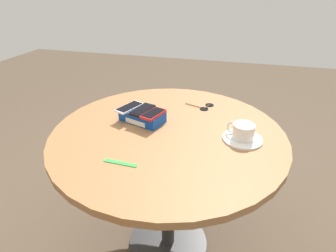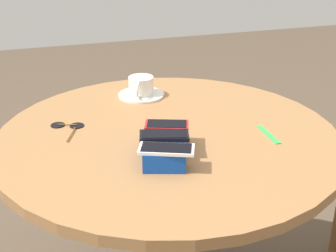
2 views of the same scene
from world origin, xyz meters
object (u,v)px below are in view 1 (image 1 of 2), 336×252
(phone_red, at_px, (153,114))
(saucer, at_px, (242,139))
(phone_black, at_px, (143,110))
(coffee_cup, at_px, (243,131))
(lanyard_strap, at_px, (120,163))
(phone_white, at_px, (129,107))
(sunglasses, at_px, (205,107))
(phone_box, at_px, (142,116))
(round_table, at_px, (168,153))

(phone_red, height_order, saucer, phone_red)
(phone_black, xyz_separation_m, saucer, (0.45, -0.06, -0.05))
(coffee_cup, relative_size, lanyard_strap, 0.89)
(phone_white, height_order, phone_red, phone_red)
(phone_black, distance_m, lanyard_strap, 0.33)
(phone_white, height_order, saucer, phone_white)
(phone_white, distance_m, phone_black, 0.07)
(saucer, bearing_deg, sunglasses, 123.83)
(phone_box, height_order, coffee_cup, coffee_cup)
(saucer, bearing_deg, phone_white, 172.20)
(phone_box, bearing_deg, saucer, -6.95)
(phone_box, height_order, saucer, phone_box)
(phone_black, bearing_deg, phone_white, 167.42)
(phone_box, relative_size, phone_red, 1.66)
(phone_box, bearing_deg, phone_red, -22.21)
(lanyard_strap, relative_size, sunglasses, 0.86)
(coffee_cup, bearing_deg, round_table, 179.70)
(phone_white, xyz_separation_m, phone_black, (0.07, -0.02, 0.00))
(phone_red, distance_m, lanyard_strap, 0.31)
(phone_white, bearing_deg, saucer, -7.80)
(phone_red, bearing_deg, phone_white, 162.32)
(coffee_cup, distance_m, lanyard_strap, 0.50)
(lanyard_strap, bearing_deg, phone_white, 106.18)
(round_table, height_order, phone_box, phone_box)
(phone_white, relative_size, sunglasses, 1.02)
(saucer, distance_m, coffee_cup, 0.04)
(round_table, height_order, phone_white, phone_white)
(phone_white, bearing_deg, phone_box, -13.35)
(sunglasses, bearing_deg, lanyard_strap, -112.72)
(saucer, bearing_deg, coffee_cup, 152.65)
(phone_red, height_order, lanyard_strap, phone_red)
(lanyard_strap, bearing_deg, phone_red, 84.22)
(phone_red, relative_size, saucer, 0.82)
(phone_red, distance_m, saucer, 0.39)
(phone_box, bearing_deg, lanyard_strap, -84.51)
(saucer, bearing_deg, phone_box, 173.05)
(round_table, height_order, phone_black, phone_black)
(coffee_cup, bearing_deg, lanyard_strap, -146.87)
(phone_red, bearing_deg, saucer, -4.37)
(phone_box, relative_size, coffee_cup, 1.94)
(phone_black, relative_size, sunglasses, 0.94)
(phone_box, distance_m, saucer, 0.45)
(round_table, xyz_separation_m, phone_white, (-0.20, 0.07, 0.18))
(phone_box, distance_m, sunglasses, 0.35)
(phone_box, relative_size, sunglasses, 1.49)
(phone_box, bearing_deg, sunglasses, 40.74)
(phone_white, height_order, lanyard_strap, phone_white)
(coffee_cup, bearing_deg, saucer, -27.35)
(sunglasses, bearing_deg, phone_box, -139.26)
(phone_red, bearing_deg, sunglasses, 51.39)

